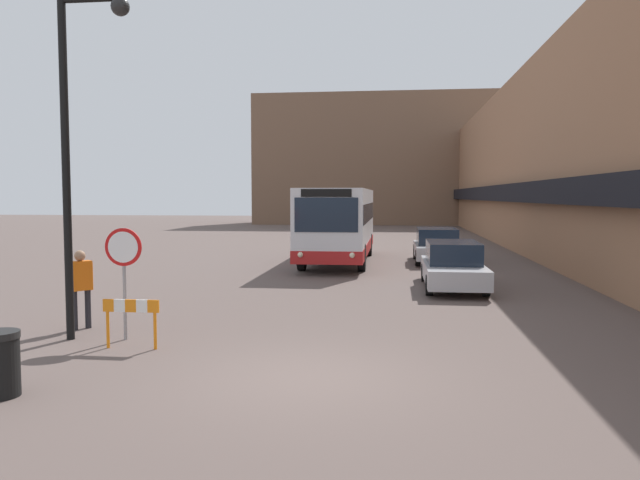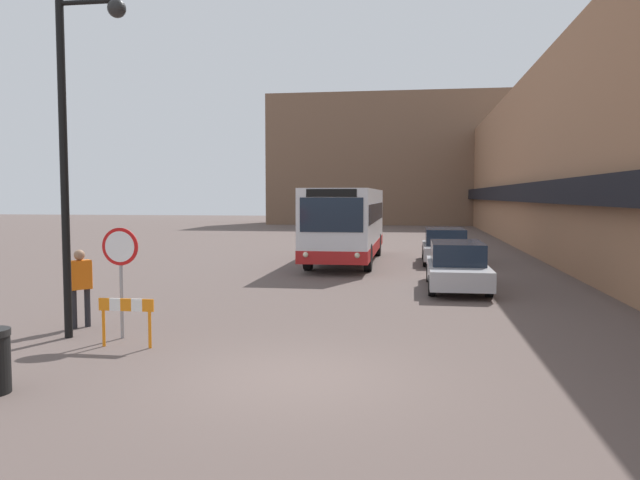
{
  "view_description": "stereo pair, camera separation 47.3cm",
  "coord_description": "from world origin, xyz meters",
  "px_view_note": "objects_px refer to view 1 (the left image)",
  "views": [
    {
      "loc": [
        1.4,
        -9.64,
        2.89
      ],
      "look_at": [
        -0.51,
        6.11,
        1.77
      ],
      "focal_mm": 35.0,
      "sensor_mm": 36.0,
      "label": 1
    },
    {
      "loc": [
        1.86,
        -9.58,
        2.89
      ],
      "look_at": [
        -0.51,
        6.11,
        1.77
      ],
      "focal_mm": 35.0,
      "sensor_mm": 36.0,
      "label": 2
    }
  ],
  "objects_px": {
    "parked_car_front": "(453,265)",
    "pedestrian": "(81,282)",
    "parked_car_middle": "(437,245)",
    "construction_barricade": "(131,314)",
    "street_lamp": "(78,130)",
    "city_bus": "(339,223)",
    "stop_sign": "(124,259)"
  },
  "relations": [
    {
      "from": "stop_sign",
      "to": "construction_barricade",
      "type": "distance_m",
      "value": 1.26
    },
    {
      "from": "parked_car_middle",
      "to": "pedestrian",
      "type": "height_order",
      "value": "pedestrian"
    },
    {
      "from": "parked_car_middle",
      "to": "parked_car_front",
      "type": "bearing_deg",
      "value": -90.0
    },
    {
      "from": "parked_car_front",
      "to": "pedestrian",
      "type": "distance_m",
      "value": 11.13
    },
    {
      "from": "pedestrian",
      "to": "parked_car_middle",
      "type": "bearing_deg",
      "value": 7.91
    },
    {
      "from": "city_bus",
      "to": "stop_sign",
      "type": "height_order",
      "value": "city_bus"
    },
    {
      "from": "city_bus",
      "to": "stop_sign",
      "type": "distance_m",
      "value": 15.47
    },
    {
      "from": "parked_car_front",
      "to": "street_lamp",
      "type": "relative_size",
      "value": 0.71
    },
    {
      "from": "parked_car_front",
      "to": "street_lamp",
      "type": "distance_m",
      "value": 11.89
    },
    {
      "from": "parked_car_front",
      "to": "stop_sign",
      "type": "xyz_separation_m",
      "value": [
        -7.18,
        -7.96,
        0.91
      ]
    },
    {
      "from": "parked_car_middle",
      "to": "stop_sign",
      "type": "xyz_separation_m",
      "value": [
        -7.18,
        -15.56,
        0.88
      ]
    },
    {
      "from": "parked_car_middle",
      "to": "construction_barricade",
      "type": "relative_size",
      "value": 4.31
    },
    {
      "from": "city_bus",
      "to": "street_lamp",
      "type": "xyz_separation_m",
      "value": [
        -3.8,
        -15.28,
        2.46
      ]
    },
    {
      "from": "city_bus",
      "to": "street_lamp",
      "type": "height_order",
      "value": "street_lamp"
    },
    {
      "from": "street_lamp",
      "to": "construction_barricade",
      "type": "relative_size",
      "value": 6.21
    },
    {
      "from": "street_lamp",
      "to": "construction_barricade",
      "type": "height_order",
      "value": "street_lamp"
    },
    {
      "from": "city_bus",
      "to": "construction_barricade",
      "type": "height_order",
      "value": "city_bus"
    },
    {
      "from": "street_lamp",
      "to": "construction_barricade",
      "type": "bearing_deg",
      "value": -24.83
    },
    {
      "from": "parked_car_front",
      "to": "construction_barricade",
      "type": "xyz_separation_m",
      "value": [
        -6.75,
        -8.65,
        -0.06
      ]
    },
    {
      "from": "construction_barricade",
      "to": "pedestrian",
      "type": "bearing_deg",
      "value": 139.67
    },
    {
      "from": "parked_car_middle",
      "to": "construction_barricade",
      "type": "bearing_deg",
      "value": -112.55
    },
    {
      "from": "city_bus",
      "to": "construction_barricade",
      "type": "relative_size",
      "value": 9.43
    },
    {
      "from": "stop_sign",
      "to": "city_bus",
      "type": "bearing_deg",
      "value": 78.99
    },
    {
      "from": "city_bus",
      "to": "parked_car_front",
      "type": "xyz_separation_m",
      "value": [
        4.23,
        -7.22,
        -1.0
      ]
    },
    {
      "from": "city_bus",
      "to": "pedestrian",
      "type": "xyz_separation_m",
      "value": [
        -4.33,
        -14.33,
        -0.7
      ]
    },
    {
      "from": "parked_car_front",
      "to": "parked_car_middle",
      "type": "relative_size",
      "value": 1.03
    },
    {
      "from": "city_bus",
      "to": "construction_barricade",
      "type": "bearing_deg",
      "value": -99.02
    },
    {
      "from": "parked_car_middle",
      "to": "pedestrian",
      "type": "relative_size",
      "value": 2.76
    },
    {
      "from": "parked_car_middle",
      "to": "street_lamp",
      "type": "bearing_deg",
      "value": -117.13
    },
    {
      "from": "construction_barricade",
      "to": "city_bus",
      "type": "bearing_deg",
      "value": 80.98
    },
    {
      "from": "city_bus",
      "to": "parked_car_middle",
      "type": "bearing_deg",
      "value": 5.18
    },
    {
      "from": "stop_sign",
      "to": "parked_car_middle",
      "type": "bearing_deg",
      "value": 65.23
    }
  ]
}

